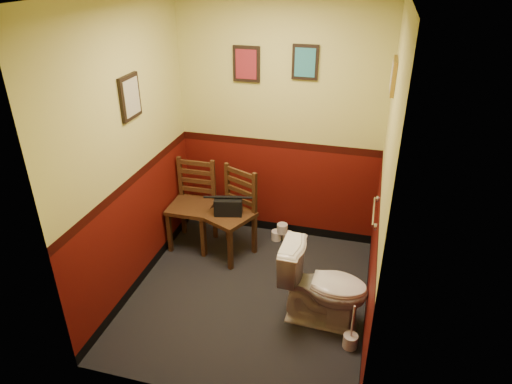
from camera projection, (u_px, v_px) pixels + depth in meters
floor at (249, 294)px, 4.44m from camera, size 2.20×2.40×0.00m
wall_back at (279, 123)px, 4.84m from camera, size 2.20×0.00×2.70m
wall_front at (195, 247)px, 2.79m from camera, size 2.20×0.00×2.70m
wall_left at (130, 155)px, 4.06m from camera, size 0.00×2.40×2.70m
wall_right at (384, 184)px, 3.56m from camera, size 0.00×2.40×2.70m
grab_bar at (375, 212)px, 3.97m from camera, size 0.05×0.56×0.06m
framed_print_back_a at (246, 64)px, 4.62m from camera, size 0.28×0.04×0.36m
framed_print_back_b at (305, 62)px, 4.46m from camera, size 0.26×0.04×0.34m
framed_print_left at (130, 97)px, 3.91m from camera, size 0.04×0.30×0.38m
framed_print_right at (393, 76)px, 3.75m from camera, size 0.04×0.34×0.28m
toilet at (324, 287)px, 3.96m from camera, size 0.79×0.46×0.76m
toilet_brush at (350, 340)px, 3.82m from camera, size 0.12×0.12×0.44m
chair_left at (193, 205)px, 5.03m from camera, size 0.46×0.46×0.97m
chair_right at (231, 214)px, 4.85m from camera, size 0.60×0.60×0.97m
handbag at (228, 206)px, 4.77m from camera, size 0.31×0.21×0.21m
tp_stack at (282, 234)px, 5.23m from camera, size 0.25×0.13×0.22m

